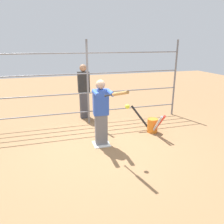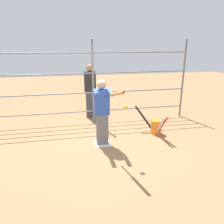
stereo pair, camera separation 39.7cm
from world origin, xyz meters
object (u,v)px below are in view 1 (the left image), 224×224
Objects in this scene: softball_in_flight at (127,106)px; bystander_behind_fence at (84,91)px; baseball_bat_swinging at (118,94)px; batter at (101,111)px; bat_bucket at (152,125)px.

softball_in_flight is 3.01m from bystander_behind_fence.
bystander_behind_fence is (0.15, -3.08, -0.57)m from baseball_bat_swinging.
batter is 2.15m from bystander_behind_fence.
baseball_bat_swinging reaches higher than bat_bucket.
batter is at bearing -83.08° from baseball_bat_swinging.
baseball_bat_swinging is 9.17× the size of softball_in_flight.
baseball_bat_swinging is at bearing 24.00° from softball_in_flight.
softball_in_flight is at bearing 97.46° from bystander_behind_fence.
batter is 1.84× the size of baseball_bat_swinging.
softball_in_flight is (-0.24, -0.11, -0.30)m from baseball_bat_swinging.
softball_in_flight is (-0.35, 0.83, 0.32)m from batter.
softball_in_flight is 1.94m from bat_bucket.
softball_in_flight is at bearing 113.02° from batter.
baseball_bat_swinging is 0.50× the size of bystander_behind_fence.
batter is 0.95m from softball_in_flight.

